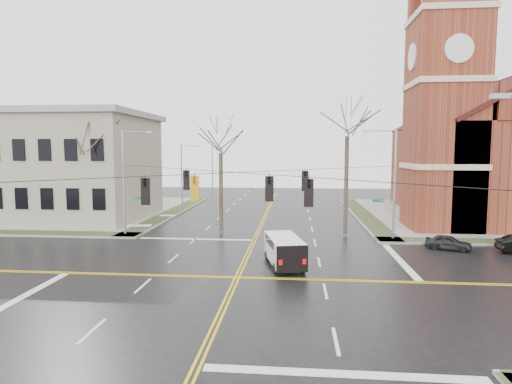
# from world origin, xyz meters

# --- Properties ---
(ground) EXTENTS (120.00, 120.00, 0.00)m
(ground) POSITION_xyz_m (0.00, 0.00, 0.00)
(ground) COLOR black
(ground) RESTS_ON ground
(sidewalks) EXTENTS (80.00, 80.00, 0.17)m
(sidewalks) POSITION_xyz_m (0.00, 0.00, 0.08)
(sidewalks) COLOR gray
(sidewalks) RESTS_ON ground
(road_markings) EXTENTS (100.00, 100.00, 0.01)m
(road_markings) POSITION_xyz_m (0.00, 0.00, 0.01)
(road_markings) COLOR gold
(road_markings) RESTS_ON ground
(church) EXTENTS (24.28, 27.48, 27.50)m
(church) POSITION_xyz_m (24.76, 24.78, 8.43)
(church) COLOR maroon
(church) RESTS_ON ground
(civic_building_a) EXTENTS (18.00, 14.00, 11.00)m
(civic_building_a) POSITION_xyz_m (-22.00, 20.00, 5.50)
(civic_building_a) COLOR #9E967D
(civic_building_a) RESTS_ON ground
(signal_pole_ne) EXTENTS (2.75, 0.22, 9.00)m
(signal_pole_ne) POSITION_xyz_m (11.32, 11.50, 4.95)
(signal_pole_ne) COLOR gray
(signal_pole_ne) RESTS_ON ground
(signal_pole_nw) EXTENTS (2.75, 0.22, 9.00)m
(signal_pole_nw) POSITION_xyz_m (-11.32, 11.50, 4.95)
(signal_pole_nw) COLOR gray
(signal_pole_nw) RESTS_ON ground
(span_wires) EXTENTS (23.02, 23.02, 0.03)m
(span_wires) POSITION_xyz_m (0.00, 0.00, 6.20)
(span_wires) COLOR black
(span_wires) RESTS_ON ground
(traffic_signals) EXTENTS (8.21, 8.26, 1.30)m
(traffic_signals) POSITION_xyz_m (-0.00, -0.67, 5.45)
(traffic_signals) COLOR black
(traffic_signals) RESTS_ON ground
(streetlight_north_a) EXTENTS (2.30, 0.20, 8.00)m
(streetlight_north_a) POSITION_xyz_m (-10.65, 28.00, 4.47)
(streetlight_north_a) COLOR gray
(streetlight_north_a) RESTS_ON ground
(streetlight_north_b) EXTENTS (2.30, 0.20, 8.00)m
(streetlight_north_b) POSITION_xyz_m (-10.65, 48.00, 4.47)
(streetlight_north_b) COLOR gray
(streetlight_north_b) RESTS_ON ground
(cargo_van) EXTENTS (2.97, 5.24, 1.88)m
(cargo_van) POSITION_xyz_m (2.64, 2.98, 1.11)
(cargo_van) COLOR white
(cargo_van) RESTS_ON ground
(parked_car_a) EXTENTS (3.51, 2.50, 1.11)m
(parked_car_a) POSITION_xyz_m (14.89, 8.48, 0.56)
(parked_car_a) COLOR black
(parked_car_a) RESTS_ON ground
(tree_nw_far) EXTENTS (4.00, 4.00, 10.77)m
(tree_nw_far) POSITION_xyz_m (-15.33, 13.74, 7.80)
(tree_nw_far) COLOR #3C3326
(tree_nw_far) RESTS_ON ground
(tree_nw_near) EXTENTS (4.00, 4.00, 10.59)m
(tree_nw_near) POSITION_xyz_m (-3.28, 13.44, 7.68)
(tree_nw_near) COLOR #3C3326
(tree_nw_near) RESTS_ON ground
(tree_ne) EXTENTS (4.00, 4.00, 12.76)m
(tree_ne) POSITION_xyz_m (7.75, 13.00, 9.22)
(tree_ne) COLOR #3C3326
(tree_ne) RESTS_ON ground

